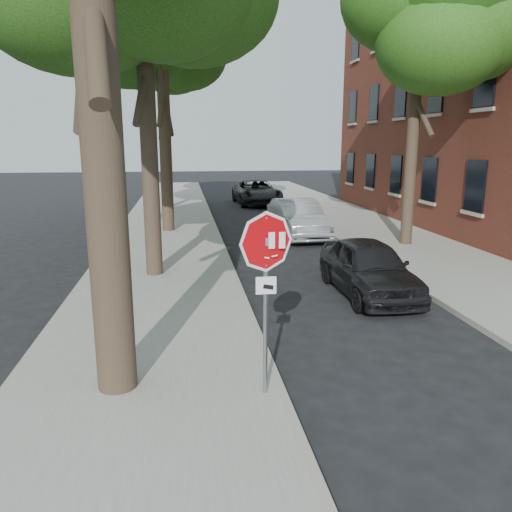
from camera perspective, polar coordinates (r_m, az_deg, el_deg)
The scene contains 12 objects.
ground at distance 7.57m, azimuth 6.48°, elevation -15.67°, with size 120.00×120.00×0.00m, color black.
sidewalk_left at distance 18.77m, azimuth -10.40°, elevation 1.72°, with size 4.00×55.00×0.12m, color gray.
sidewalk_right at distance 20.30m, azimuth 14.34°, elevation 2.36°, with size 4.00×55.00×0.12m, color gray.
curb_left at distance 18.80m, azimuth -4.14°, elevation 1.93°, with size 0.12×55.00×0.13m, color #9E9384.
curb_right at distance 19.61m, azimuth 8.80°, elevation 2.26°, with size 0.12×55.00×0.13m, color #9E9384.
stop_sign at distance 6.69m, azimuth 1.14°, elevation -1.47°, with size 0.76×0.34×2.61m.
tree_mid_b at distance 21.02m, azimuth -10.92°, elevation 24.66°, with size 5.88×5.46×10.36m.
tree_far at distance 27.78m, azimuth -10.87°, elevation 20.05°, with size 5.29×4.91×9.33m.
tree_right at distance 18.61m, azimuth 18.00°, elevation 23.42°, with size 5.29×4.91×9.33m.
car_a at distance 12.30m, azimuth 12.75°, elevation -1.27°, with size 1.59×3.95×1.35m, color black.
car_b at distance 19.47m, azimuth 4.76°, elevation 4.28°, with size 1.55×4.44×1.46m, color #A8AAB1.
car_d at distance 30.09m, azimuth 0.08°, elevation 7.31°, with size 2.39×5.19×1.44m, color black.
Camera 1 is at (-1.77, -6.42, 3.59)m, focal length 35.00 mm.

